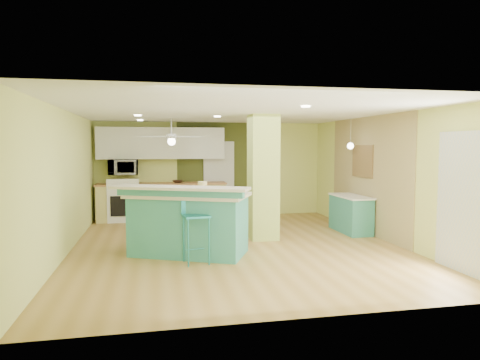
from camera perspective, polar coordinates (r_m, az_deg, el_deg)
name	(u,v)px	position (r m, az deg, el deg)	size (l,w,h in m)	color
floor	(236,246)	(8.17, -0.51, -8.79)	(6.00, 7.00, 0.01)	olive
ceiling	(236,112)	(7.97, -0.52, 9.06)	(6.00, 7.00, 0.01)	white
wall_back	(211,170)	(11.42, -3.86, 1.39)	(6.00, 0.01, 2.50)	#D8E279
wall_front	(299,205)	(4.60, 7.83, -3.37)	(6.00, 0.01, 2.50)	#D8E279
wall_left	(65,183)	(7.97, -22.25, -0.32)	(0.01, 7.00, 2.50)	#D8E279
wall_right	(383,177)	(9.04, 18.54, 0.33)	(0.01, 7.00, 2.50)	#D8E279
wood_panel	(368,175)	(9.55, 16.65, 0.59)	(0.02, 3.40, 2.50)	#998457
olive_accent	(219,170)	(11.44, -2.86, 1.40)	(2.20, 0.02, 2.50)	#40481C
interior_door	(219,179)	(11.42, -2.83, 0.14)	(0.82, 0.05, 2.00)	silver
french_door	(462,202)	(7.14, 27.51, -2.64)	(0.04, 1.08, 2.10)	silver
column	(263,177)	(8.60, 3.10, 0.35)	(0.55, 0.55, 2.50)	#B2C65B
kitchen_run	(162,201)	(11.09, -10.31, -2.81)	(3.25, 0.63, 0.94)	#C7BC68
stove	(124,203)	(11.11, -15.22, -2.95)	(0.76, 0.66, 1.08)	white
upper_cabinets	(161,143)	(11.12, -10.43, 4.85)	(3.20, 0.34, 0.80)	silver
microwave	(123,167)	(11.04, -15.31, 1.65)	(0.70, 0.48, 0.39)	white
ceiling_fan	(171,137)	(9.81, -9.12, 5.66)	(1.41, 1.41, 0.61)	silver
pendant_lamp	(350,146)	(9.51, 14.51, 4.44)	(0.14, 0.14, 0.69)	silver
wall_decor	(362,161)	(9.70, 16.02, 2.44)	(0.03, 0.90, 0.70)	brown
peninsula	(189,222)	(7.48, -6.87, -5.59)	(2.46, 2.00, 1.22)	teal
bar_stool	(195,213)	(6.93, -6.06, -4.38)	(0.45, 0.45, 1.21)	teal
side_counter	(351,214)	(9.67, 14.52, -4.37)	(0.53, 1.25, 0.80)	teal
fruit_bowl	(178,181)	(11.04, -8.28, -0.20)	(0.27, 0.27, 0.07)	#332015
canister	(202,187)	(7.56, -5.03, -0.93)	(0.17, 0.17, 0.19)	gold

